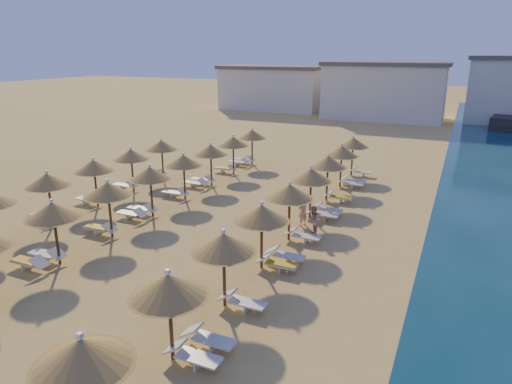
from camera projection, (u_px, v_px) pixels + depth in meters
The scene contains 8 objects.
ground at pixel (202, 237), 22.33m from camera, with size 220.00×220.00×0.00m, color tan.
hotel_blocks at pixel (397, 89), 60.87m from camera, with size 49.95×11.74×8.10m.
parasol_row_east at pixel (277, 203), 19.87m from camera, with size 2.33×31.64×2.92m.
parasol_row_west at pixel (130, 182), 23.02m from camera, with size 2.33×31.64×2.92m.
parasol_row_inland at pixel (72, 173), 24.57m from camera, with size 2.33×18.61×2.92m.
loungers at pixel (172, 227), 22.57m from camera, with size 15.05×29.88×0.66m.
beachgoer_a at pixel (303, 211), 23.52m from camera, with size 0.57×0.38×1.57m, color tan.
beachgoer_b at pixel (313, 221), 22.25m from camera, with size 0.75×0.58×1.54m, color tan.
Camera 1 is at (10.97, -17.71, 8.74)m, focal length 32.00 mm.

